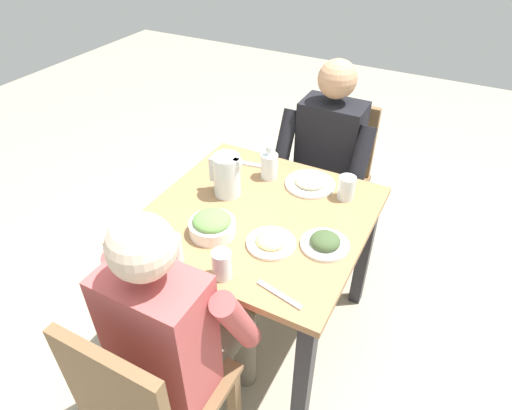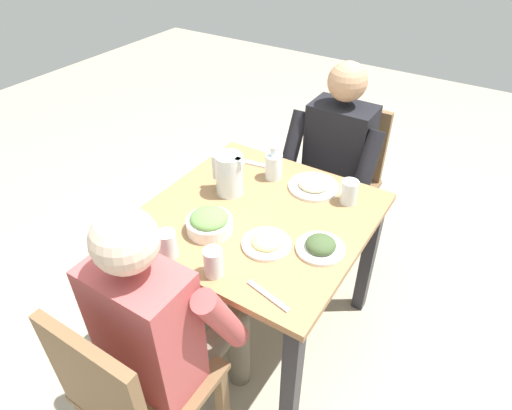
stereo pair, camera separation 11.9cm
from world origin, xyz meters
name	(u,v)px [view 2 (the right image)]	position (x,y,z in m)	size (l,w,h in m)	color
ground_plane	(258,323)	(0.00, 0.00, 0.00)	(8.00, 8.00, 0.00)	#9E937F
dining_table	(258,235)	(0.00, 0.00, 0.61)	(0.90, 0.90, 0.73)	#997047
chair_near	(342,175)	(-0.07, -0.79, 0.51)	(0.40, 0.40, 0.89)	brown
chair_far	(132,393)	(-0.01, 0.79, 0.51)	(0.40, 0.40, 0.89)	brown
diner_near	(330,169)	(-0.07, -0.59, 0.65)	(0.48, 0.53, 1.19)	black
diner_far	(168,322)	(-0.01, 0.59, 0.65)	(0.48, 0.53, 1.19)	#B24C4C
water_pitcher	(229,174)	(0.19, -0.06, 0.82)	(0.16, 0.12, 0.19)	silver
salad_bowl	(210,222)	(0.10, 0.20, 0.77)	(0.19, 0.19, 0.09)	white
plate_fries	(266,242)	(-0.13, 0.15, 0.74)	(0.19, 0.19, 0.04)	white
plate_beans	(314,185)	(-0.11, -0.29, 0.74)	(0.23, 0.23, 0.04)	white
plate_dolmas	(321,246)	(-0.32, 0.06, 0.75)	(0.19, 0.19, 0.06)	white
water_glass_near_right	(213,262)	(-0.05, 0.38, 0.78)	(0.07, 0.07, 0.11)	silver
water_glass_far_right	(349,192)	(-0.29, -0.28, 0.78)	(0.07, 0.07, 0.11)	silver
water_glass_far_left	(168,244)	(0.15, 0.39, 0.78)	(0.07, 0.07, 0.11)	silver
oil_carafe	(274,167)	(0.09, -0.27, 0.78)	(0.08, 0.08, 0.16)	silver
fork_near	(255,164)	(0.22, -0.32, 0.73)	(0.17, 0.03, 0.01)	silver
knife_near	(268,296)	(-0.27, 0.37, 0.73)	(0.18, 0.02, 0.01)	silver
fork_far	(314,184)	(-0.10, -0.32, 0.73)	(0.17, 0.03, 0.01)	silver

